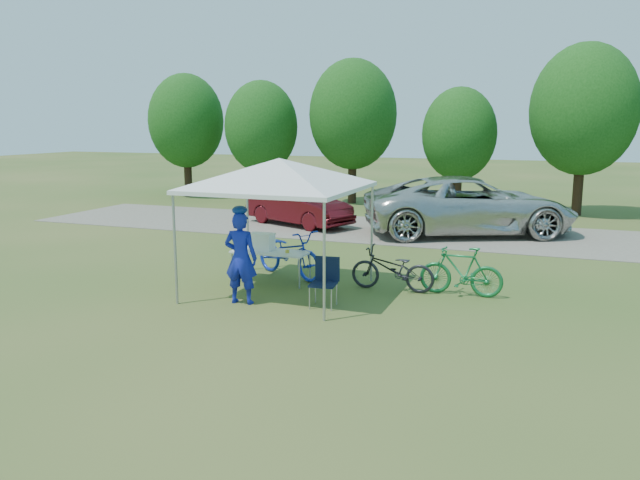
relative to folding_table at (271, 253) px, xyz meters
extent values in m
plane|color=#2D5119|center=(0.52, -0.66, -0.64)|extent=(100.00, 100.00, 0.00)
cube|color=gray|center=(0.52, 7.34, -0.63)|extent=(24.00, 5.00, 0.02)
cylinder|color=#A5A5AA|center=(-0.98, -2.16, 0.41)|extent=(0.05, 0.05, 2.10)
cylinder|color=#A5A5AA|center=(2.02, -2.16, 0.41)|extent=(0.05, 0.05, 2.10)
cylinder|color=#A5A5AA|center=(-0.98, 0.84, 0.41)|extent=(0.05, 0.05, 2.10)
cylinder|color=#A5A5AA|center=(2.02, 0.84, 0.41)|extent=(0.05, 0.05, 2.10)
cube|color=white|center=(0.52, -0.66, 1.50)|extent=(3.15, 3.15, 0.08)
pyramid|color=white|center=(0.52, -0.66, 2.09)|extent=(4.53, 4.53, 0.55)
cylinder|color=#382314|center=(-10.48, 13.34, 0.30)|extent=(0.36, 0.36, 1.89)
ellipsoid|color=#144711|center=(-10.48, 13.34, 2.87)|extent=(3.46, 3.46, 4.32)
cylinder|color=#382314|center=(-6.48, 13.04, 0.23)|extent=(0.36, 0.36, 1.75)
ellipsoid|color=#144711|center=(-6.48, 13.04, 2.61)|extent=(3.20, 3.20, 4.00)
cylinder|color=#382314|center=(-2.48, 13.64, 0.37)|extent=(0.36, 0.36, 2.03)
ellipsoid|color=#144711|center=(-2.48, 13.64, 3.13)|extent=(3.71, 3.71, 4.64)
cylinder|color=#382314|center=(2.02, 13.44, 0.16)|extent=(0.36, 0.36, 1.61)
ellipsoid|color=#144711|center=(2.02, 13.44, 2.35)|extent=(2.94, 2.94, 3.68)
cylinder|color=#382314|center=(6.52, 13.14, 0.41)|extent=(0.36, 0.36, 2.10)
ellipsoid|color=#144711|center=(6.52, 13.14, 3.26)|extent=(3.84, 3.84, 4.80)
cube|color=white|center=(0.00, 0.00, 0.02)|extent=(1.67, 0.70, 0.04)
cylinder|color=#A5A5AA|center=(-0.79, -0.30, -0.32)|extent=(0.04, 0.04, 0.65)
cylinder|color=#A5A5AA|center=(0.79, -0.30, -0.32)|extent=(0.04, 0.04, 0.65)
cylinder|color=#A5A5AA|center=(-0.79, 0.30, -0.32)|extent=(0.04, 0.04, 0.65)
cylinder|color=#A5A5AA|center=(0.79, 0.30, -0.32)|extent=(0.04, 0.04, 0.65)
cube|color=black|center=(1.72, -1.37, -0.20)|extent=(0.51, 0.51, 0.04)
cube|color=black|center=(1.72, -1.14, 0.05)|extent=(0.47, 0.09, 0.47)
cylinder|color=#A5A5AA|center=(1.51, -1.58, -0.43)|extent=(0.02, 0.02, 0.42)
cylinder|color=#A5A5AA|center=(1.93, -1.58, -0.43)|extent=(0.02, 0.02, 0.42)
cylinder|color=#A5A5AA|center=(1.51, -1.17, -0.43)|extent=(0.02, 0.02, 0.42)
cylinder|color=#A5A5AA|center=(1.93, -1.17, -0.43)|extent=(0.02, 0.02, 0.42)
cube|color=white|center=(-0.21, 0.00, 0.21)|extent=(0.49, 0.33, 0.33)
cube|color=white|center=(-0.21, 0.00, 0.40)|extent=(0.52, 0.35, 0.04)
cylinder|color=gold|center=(0.41, -0.05, 0.07)|extent=(0.08, 0.08, 0.06)
imported|color=#1420A4|center=(0.16, -1.69, 0.24)|extent=(0.68, 0.48, 1.77)
imported|color=#1630C4|center=(0.17, 0.59, -0.10)|extent=(2.17, 1.56, 1.09)
imported|color=#186E37|center=(4.02, 0.35, -0.15)|extent=(1.66, 0.48, 0.99)
imported|color=black|center=(2.65, 0.22, -0.19)|extent=(1.75, 0.62, 0.92)
imported|color=beige|center=(3.26, 7.49, 0.27)|extent=(7.07, 5.32, 1.78)
imported|color=#4F0D13|center=(-2.33, 7.24, 0.03)|extent=(4.18, 2.83, 1.30)
camera|label=1|loc=(5.62, -11.99, 2.77)|focal=35.00mm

